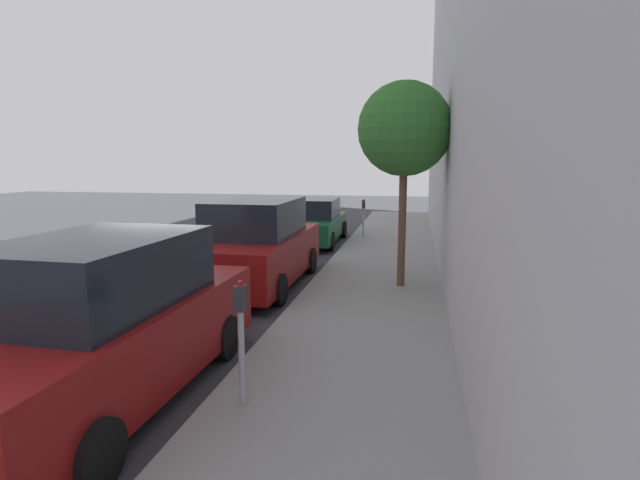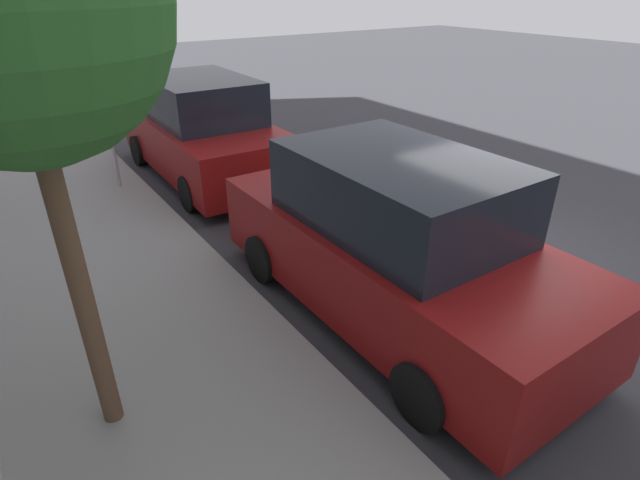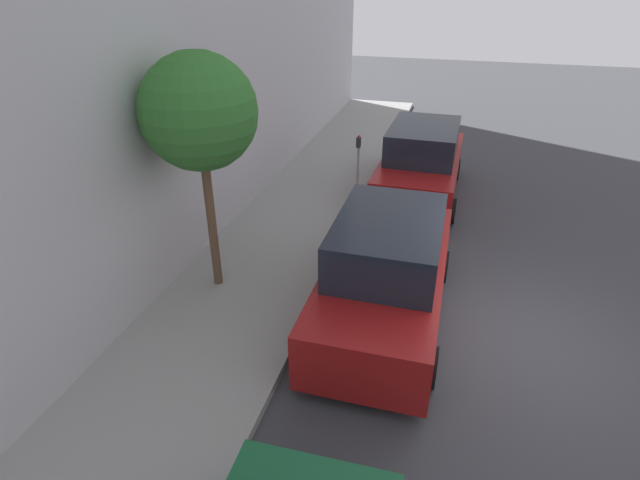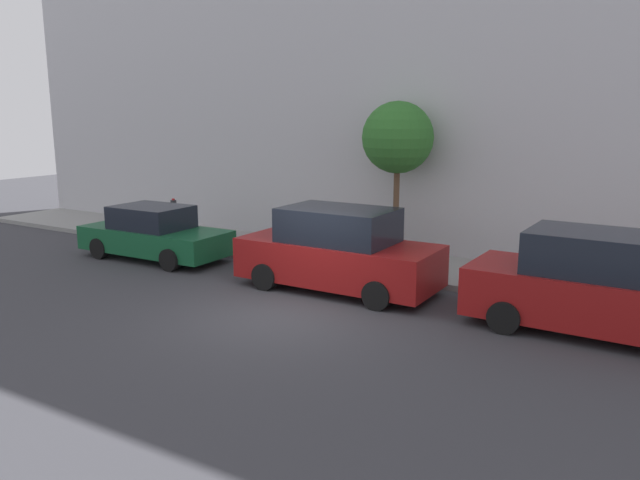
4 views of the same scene
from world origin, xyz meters
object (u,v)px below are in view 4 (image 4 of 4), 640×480
Objects in this scene: parked_suv_nearest at (598,286)px; parked_sedan_third at (154,234)px; parked_suv_second at (338,252)px; parking_meter_far at (174,215)px; parking_meter_near at (612,264)px; street_tree at (398,138)px.

parked_suv_nearest is 11.85m from parked_sedan_third.
parked_suv_nearest and parked_suv_second have the same top height.
parked_sedan_third is 3.36× the size of parking_meter_far.
parking_meter_near is (1.71, -5.75, 0.08)m from parked_suv_second.
parked_suv_second is at bearing 89.56° from parked_suv_nearest.
parked_suv_nearest is 5.71m from parked_suv_second.
parking_meter_near is at bearing -1.35° from parked_suv_nearest.
street_tree is at bearing -62.24° from parked_sedan_third.
street_tree is (3.31, 5.71, 2.55)m from parked_suv_nearest.
parked_sedan_third is at bearing 89.60° from parked_suv_second.
parking_meter_far is at bearing 26.41° from parked_sedan_third.
parking_meter_near is at bearing -73.46° from parked_suv_second.
parked_suv_second reaches higher than parking_meter_far.
parking_meter_near reaches higher than parking_meter_far.
parked_suv_second is 1.06× the size of parked_sedan_third.
parking_meter_near is at bearing -82.03° from parked_sedan_third.
parking_meter_near is (1.75, -0.04, 0.08)m from parked_suv_nearest.
parking_meter_far is at bearing 76.22° from parked_suv_second.
parking_meter_far is at bearing 102.65° from street_tree.
parked_sedan_third reaches higher than parking_meter_far.
parked_suv_nearest is at bearing -90.42° from parked_sedan_third.
parked_suv_nearest is 1.12× the size of street_tree.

